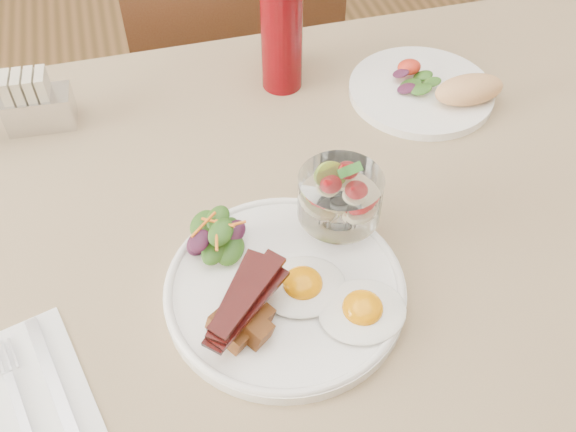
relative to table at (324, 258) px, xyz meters
name	(u,v)px	position (x,y,z in m)	size (l,w,h in m)	color
table	(324,258)	(0.00, 0.00, 0.00)	(1.33, 0.88, 0.75)	brown
chair_far	(232,71)	(0.00, 0.66, -0.14)	(0.42, 0.42, 0.93)	brown
main_plate	(285,290)	(-0.08, -0.10, 0.10)	(0.28, 0.28, 0.02)	white
fried_eggs	(332,297)	(-0.04, -0.14, 0.11)	(0.16, 0.15, 0.03)	white
bacon_potato_pile	(245,311)	(-0.14, -0.14, 0.13)	(0.11, 0.11, 0.05)	brown
side_salad	(217,238)	(-0.15, -0.03, 0.12)	(0.09, 0.08, 0.04)	#214412
fruit_cup	(340,197)	(0.00, -0.04, 0.16)	(0.10, 0.10, 0.10)	white
second_plate	(432,89)	(0.23, 0.20, 0.10)	(0.23, 0.22, 0.06)	white
ketchup_bottle	(282,36)	(0.02, 0.29, 0.18)	(0.08, 0.08, 0.19)	#60050A
hot_sauce_bottle	(284,25)	(0.03, 0.34, 0.16)	(0.06, 0.06, 0.16)	#60050A
sugar_caddy	(36,104)	(-0.35, 0.29, 0.13)	(0.10, 0.06, 0.09)	silver
napkin_cutlery	(36,391)	(-0.37, -0.16, 0.09)	(0.15, 0.20, 0.01)	white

